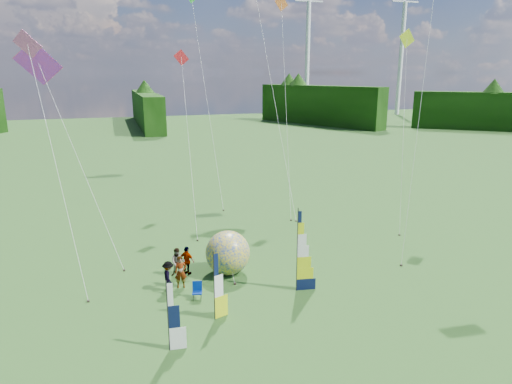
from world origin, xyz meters
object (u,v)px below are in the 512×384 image
object	(u,v)px
spectator_c	(168,276)
spectator_d	(187,261)
feather_banner_main	(297,252)
side_banner_far	(168,318)
side_banner_left	(214,287)
spectator_a	(181,272)
kite_whale	(273,83)
bol_inflatable	(228,253)
spectator_b	(178,262)
camp_chair	(197,291)

from	to	relation	value
spectator_c	spectator_d	size ratio (longest dim) A/B	0.98
feather_banner_main	spectator_d	distance (m)	6.71
side_banner_far	spectator_c	size ratio (longest dim) A/B	1.84
side_banner_left	spectator_a	xyz separation A→B (m)	(-1.02, 3.89, -0.78)
spectator_c	spectator_d	xyz separation A→B (m)	(1.30, 1.78, 0.02)
spectator_a	kite_whale	world-z (taller)	kite_whale
bol_inflatable	spectator_b	distance (m)	2.94
bol_inflatable	kite_whale	xyz separation A→B (m)	(7.66, 13.70, 9.32)
side_banner_left	bol_inflatable	xyz separation A→B (m)	(1.89, 4.86, -0.38)
spectator_b	kite_whale	distance (m)	19.45
side_banner_left	side_banner_far	distance (m)	3.05
kite_whale	bol_inflatable	bearing A→B (deg)	-130.29
side_banner_left	spectator_d	world-z (taller)	side_banner_left
side_banner_left	spectator_c	size ratio (longest dim) A/B	1.99
spectator_c	kite_whale	world-z (taller)	kite_whale
feather_banner_main	side_banner_far	distance (m)	8.10
feather_banner_main	bol_inflatable	size ratio (longest dim) A/B	1.74
side_banner_far	camp_chair	distance (m)	4.68
bol_inflatable	spectator_a	size ratio (longest dim) A/B	1.44
spectator_b	spectator_c	distance (m)	1.90
camp_chair	bol_inflatable	bearing A→B (deg)	61.83
spectator_a	camp_chair	world-z (taller)	spectator_a
side_banner_far	spectator_a	bearing A→B (deg)	81.42
camp_chair	kite_whale	bearing A→B (deg)	71.81
side_banner_left	kite_whale	bearing A→B (deg)	44.13
spectator_d	kite_whale	bearing A→B (deg)	-80.32
bol_inflatable	camp_chair	world-z (taller)	bol_inflatable
side_banner_far	kite_whale	bearing A→B (deg)	64.52
spectator_b	spectator_c	world-z (taller)	spectator_b
spectator_c	spectator_d	bearing A→B (deg)	-39.85
side_banner_far	spectator_b	xyz separation A→B (m)	(1.44, 7.31, -0.71)
side_banner_left	spectator_c	distance (m)	4.15
spectator_c	bol_inflatable	bearing A→B (deg)	-75.68
side_banner_far	bol_inflatable	bearing A→B (deg)	62.37
feather_banner_main	kite_whale	bearing A→B (deg)	83.44
feather_banner_main	spectator_c	bearing A→B (deg)	171.29
spectator_d	camp_chair	world-z (taller)	spectator_d
side_banner_far	spectator_d	bearing A→B (deg)	79.73
spectator_d	spectator_b	bearing A→B (deg)	51.00
spectator_b	spectator_d	xyz separation A→B (m)	(0.54, 0.04, 0.01)
camp_chair	side_banner_left	bearing A→B (deg)	-65.58
feather_banner_main	spectator_d	world-z (taller)	feather_banner_main
spectator_b	spectator_a	bearing A→B (deg)	-78.93
spectator_a	spectator_c	xyz separation A→B (m)	(-0.70, -0.21, -0.06)
feather_banner_main	side_banner_far	xyz separation A→B (m)	(-7.28, -3.48, -0.70)
side_banner_left	camp_chair	xyz separation A→B (m)	(-0.44, 2.22, -1.21)
side_banner_left	bol_inflatable	bearing A→B (deg)	50.12
spectator_b	kite_whale	size ratio (longest dim) A/B	0.08
feather_banner_main	spectator_d	bearing A→B (deg)	152.69
feather_banner_main	side_banner_far	world-z (taller)	feather_banner_main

